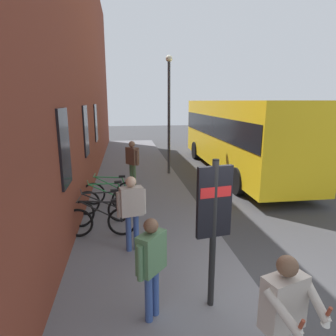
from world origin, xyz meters
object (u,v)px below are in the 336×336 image
transit_info_sign (214,212)px  street_lamp (169,106)px  bicycle_leaning_wall (106,200)px  pedestrian_near_bus (132,159)px  city_bus (237,132)px  bicycle_under_window (111,192)px  pedestrian_crossing_street (132,206)px  tourist_with_hotdogs (284,311)px  bicycle_by_door (102,210)px  pedestrian_by_facade (151,259)px  bicycle_nearest_sign (101,221)px

transit_info_sign → street_lamp: (8.71, -0.67, 1.42)m
bicycle_leaning_wall → pedestrian_near_bus: bearing=-18.0°
city_bus → bicycle_under_window: bearing=125.0°
transit_info_sign → pedestrian_crossing_street: (1.95, 1.19, -0.57)m
pedestrian_crossing_street → street_lamp: 7.28m
transit_info_sign → tourist_with_hotdogs: (-1.48, -0.33, -0.57)m
bicycle_by_door → tourist_with_hotdogs: (-4.93, -2.29, 0.64)m
bicycle_leaning_wall → transit_info_sign: 4.82m
bicycle_by_door → pedestrian_by_facade: bearing=-164.6°
bicycle_under_window → pedestrian_by_facade: 5.24m
bicycle_nearest_sign → pedestrian_near_bus: size_ratio=1.01×
bicycle_leaning_wall → bicycle_under_window: bearing=-8.6°
bicycle_under_window → transit_info_sign: transit_info_sign is taller
tourist_with_hotdogs → street_lamp: size_ratio=0.33×
bicycle_by_door → transit_info_sign: transit_info_sign is taller
city_bus → pedestrian_near_bus: size_ratio=6.02×
bicycle_nearest_sign → street_lamp: (5.97, -2.60, 2.63)m
bicycle_nearest_sign → bicycle_by_door: size_ratio=1.01×
pedestrian_crossing_street → street_lamp: street_lamp is taller
bicycle_nearest_sign → transit_info_sign: size_ratio=0.74×
pedestrian_near_bus → tourist_with_hotdogs: size_ratio=1.05×
city_bus → pedestrian_crossing_street: (-7.06, 5.16, -0.77)m
pedestrian_near_bus → pedestrian_by_facade: 7.07m
bicycle_nearest_sign → bicycle_by_door: same height
transit_info_sign → pedestrian_crossing_street: 2.36m
bicycle_leaning_wall → pedestrian_crossing_street: size_ratio=1.04×
bicycle_by_door → bicycle_leaning_wall: 0.82m
pedestrian_crossing_street → street_lamp: bearing=-15.4°
bicycle_by_door → pedestrian_by_facade: (-3.60, -0.99, 0.59)m
bicycle_leaning_wall → pedestrian_near_bus: pedestrian_near_bus is taller
bicycle_by_door → pedestrian_near_bus: 3.65m
bicycle_nearest_sign → transit_info_sign: transit_info_sign is taller
pedestrian_near_bus → tourist_with_hotdogs: pedestrian_near_bus is taller
bicycle_leaning_wall → pedestrian_by_facade: 4.55m
bicycle_leaning_wall → city_bus: 7.66m
city_bus → pedestrian_crossing_street: bearing=143.8°
bicycle_leaning_wall → bicycle_under_window: 0.73m
city_bus → bicycle_by_door: bearing=133.1°
bicycle_nearest_sign → tourist_with_hotdogs: tourist_with_hotdogs is taller
bicycle_leaning_wall → pedestrian_near_bus: 2.86m
bicycle_nearest_sign → pedestrian_by_facade: size_ratio=1.10×
bicycle_leaning_wall → pedestrian_near_bus: (2.64, -0.86, 0.68)m
pedestrian_crossing_street → city_bus: bearing=-36.2°
street_lamp → bicycle_nearest_sign: bearing=156.5°
pedestrian_near_bus → bicycle_under_window: bearing=158.7°
bicycle_under_window → pedestrian_near_bus: 2.17m
bicycle_by_door → tourist_with_hotdogs: 5.48m
city_bus → pedestrian_by_facade: city_bus is taller
street_lamp → pedestrian_crossing_street: bearing=164.6°
bicycle_leaning_wall → tourist_with_hotdogs: size_ratio=1.05×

